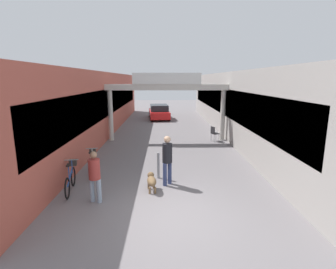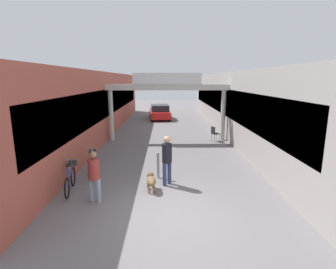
% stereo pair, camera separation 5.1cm
% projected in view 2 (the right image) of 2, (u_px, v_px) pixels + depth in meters
% --- Properties ---
extents(ground_plane, '(80.00, 80.00, 0.00)m').
position_uv_depth(ground_plane, '(170.00, 214.00, 7.18)').
color(ground_plane, slate).
extents(storefront_left, '(3.00, 26.00, 4.06)m').
position_uv_depth(storefront_left, '(91.00, 104.00, 17.47)').
color(storefront_left, '#B25142').
rests_on(storefront_left, ground_plane).
extents(storefront_right, '(3.00, 26.00, 4.06)m').
position_uv_depth(storefront_right, '(243.00, 104.00, 17.58)').
color(storefront_right, '#9E9993').
rests_on(storefront_right, ground_plane).
extents(arcade_sign_gateway, '(7.40, 0.47, 3.99)m').
position_uv_depth(arcade_sign_gateway, '(167.00, 93.00, 15.31)').
color(arcade_sign_gateway, beige).
rests_on(arcade_sign_gateway, ground_plane).
extents(pedestrian_with_dog, '(0.48, 0.48, 1.75)m').
position_uv_depth(pedestrian_with_dog, '(167.00, 157.00, 9.00)').
color(pedestrian_with_dog, navy).
rests_on(pedestrian_with_dog, ground_plane).
extents(pedestrian_companion, '(0.42, 0.42, 1.58)m').
position_uv_depth(pedestrian_companion, '(94.00, 174.00, 7.74)').
color(pedestrian_companion, '#8C9EB2').
rests_on(pedestrian_companion, ground_plane).
extents(dog_on_leash, '(0.39, 0.78, 0.56)m').
position_uv_depth(dog_on_leash, '(151.00, 180.00, 8.66)').
color(dog_on_leash, brown).
rests_on(dog_on_leash, ground_plane).
extents(bicycle_blue_nearest, '(0.46, 1.68, 0.98)m').
position_uv_depth(bicycle_blue_nearest, '(71.00, 178.00, 8.65)').
color(bicycle_blue_nearest, black).
rests_on(bicycle_blue_nearest, ground_plane).
extents(bicycle_silver_second, '(0.47, 1.68, 0.98)m').
position_uv_depth(bicycle_silver_second, '(92.00, 164.00, 10.11)').
color(bicycle_silver_second, black).
rests_on(bicycle_silver_second, ground_plane).
extents(bollard_post_metal, '(0.10, 0.10, 1.00)m').
position_uv_depth(bollard_post_metal, '(158.00, 165.00, 9.72)').
color(bollard_post_metal, gray).
rests_on(bollard_post_metal, ground_plane).
extents(cafe_chair_black_nearer, '(0.52, 0.52, 0.89)m').
position_uv_depth(cafe_chair_black_nearer, '(214.00, 132.00, 15.50)').
color(cafe_chair_black_nearer, gray).
rests_on(cafe_chair_black_nearer, ground_plane).
extents(parked_car_red, '(2.09, 4.14, 1.33)m').
position_uv_depth(parked_car_red, '(160.00, 112.00, 24.33)').
color(parked_car_red, red).
rests_on(parked_car_red, ground_plane).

